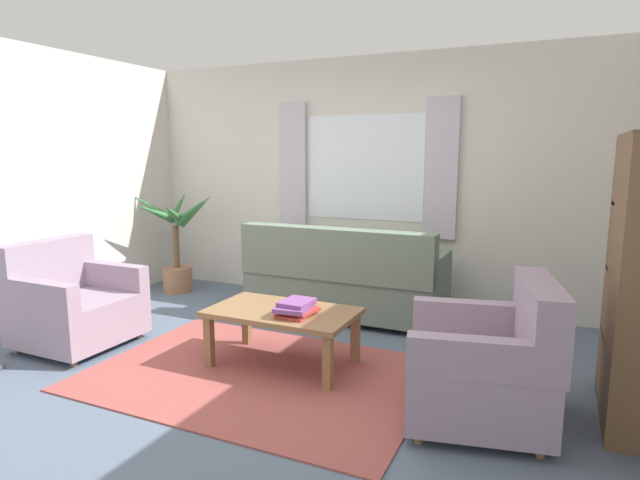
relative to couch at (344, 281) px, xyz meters
name	(u,v)px	position (x,y,z in m)	size (l,w,h in m)	color
ground_plane	(258,375)	(-0.05, -1.54, -0.37)	(6.24, 6.24, 0.00)	slate
wall_back	(366,182)	(-0.05, 0.72, 0.93)	(5.32, 0.12, 2.60)	silver
wall_left	(1,187)	(-2.71, -1.54, 0.93)	(0.12, 4.40, 2.60)	silver
window_with_curtains	(363,168)	(-0.05, 0.63, 1.08)	(1.98, 0.07, 1.40)	white
area_rug	(258,374)	(-0.05, -1.54, -0.36)	(2.42, 1.70, 0.01)	#9E4C47
couch	(344,281)	(0.00, 0.00, 0.00)	(1.90, 0.82, 0.92)	slate
armchair_left	(72,304)	(-1.79, -1.65, -0.01)	(0.82, 0.84, 0.88)	#998499
armchair_right	(488,365)	(1.55, -1.53, -0.01)	(0.97, 0.99, 0.88)	#998499
coffee_table	(283,317)	(0.03, -1.30, 0.01)	(1.10, 0.64, 0.44)	olive
book_stack_on_table	(296,308)	(0.18, -1.37, 0.12)	(0.29, 0.35, 0.11)	#B23833
potted_plant	(176,244)	(-2.15, 0.10, 0.19)	(1.13, 1.02, 1.18)	#9E6B4C
bookshelf	(634,278)	(2.30, -1.15, 0.51)	(0.30, 0.94, 1.72)	brown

